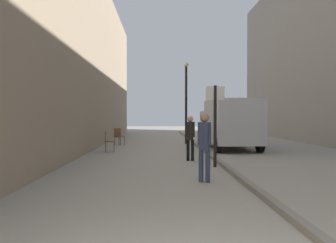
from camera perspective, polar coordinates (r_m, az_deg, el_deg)
The scene contains 10 objects.
ground_plane at distance 14.54m, azimuth 0.44°, elevation -5.52°, with size 80.00×80.00×0.00m, color gray.
building_facade_left at distance 15.39m, azimuth -18.46°, elevation 12.32°, with size 2.55×40.00×9.37m, color gray.
kerb_strip at distance 14.67m, azimuth 6.65°, elevation -5.24°, with size 0.16×40.00×0.12m, color slate.
pedestrian_main_foreground at distance 8.70m, azimuth 5.92°, elevation -3.39°, with size 0.32×0.25×1.70m.
pedestrian_mid_block at distance 12.78m, azimuth 3.63°, elevation -2.18°, with size 0.32×0.21×1.63m.
delivery_van at distance 17.55m, azimuth 9.92°, elevation -0.22°, with size 2.29×5.27×2.39m.
street_sign_post at distance 11.29m, azimuth 7.63°, elevation 0.47°, with size 0.60×0.10×2.60m.
lamp_post at distance 20.63m, azimuth 2.95°, elevation 3.96°, with size 0.28×0.28×4.76m.
cafe_chair_near_window at distance 19.74m, azimuth -7.99°, elevation -2.23°, with size 0.62×0.62×0.94m.
cafe_chair_by_doorway at distance 16.24m, azimuth -9.71°, elevation -2.92°, with size 0.49×0.49×0.94m.
Camera 1 is at (-0.49, -2.43, 1.64)m, focal length 37.66 mm.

